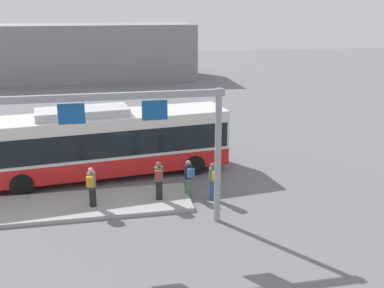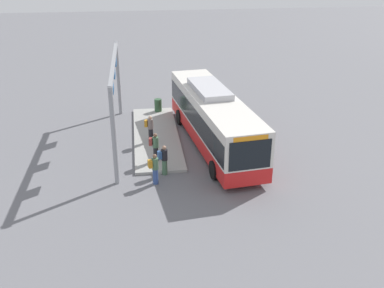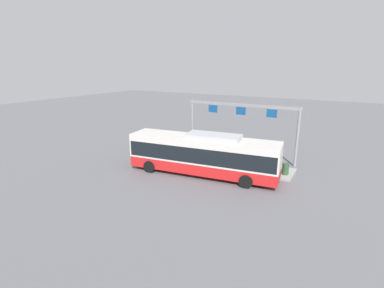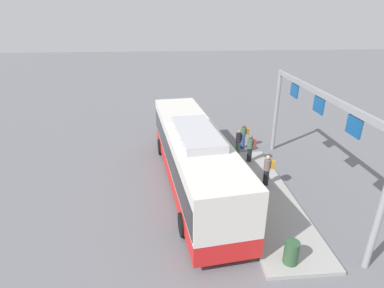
{
  "view_description": "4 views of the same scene",
  "coord_description": "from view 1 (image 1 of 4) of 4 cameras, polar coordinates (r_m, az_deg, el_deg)",
  "views": [
    {
      "loc": [
        0.08,
        -21.15,
        8.04
      ],
      "look_at": [
        4.25,
        -0.36,
        1.5
      ],
      "focal_mm": 42.32,
      "sensor_mm": 36.0,
      "label": 1
    },
    {
      "loc": [
        24.56,
        -4.44,
        11.26
      ],
      "look_at": [
        3.93,
        -1.79,
        1.87
      ],
      "focal_mm": 41.73,
      "sensor_mm": 36.0,
      "label": 2
    },
    {
      "loc": [
        -9.73,
        18.75,
        8.5
      ],
      "look_at": [
        1.97,
        -1.78,
        1.87
      ],
      "focal_mm": 26.07,
      "sensor_mm": 36.0,
      "label": 3
    },
    {
      "loc": [
        -14.0,
        1.21,
        8.41
      ],
      "look_at": [
        2.67,
        -0.19,
        1.19
      ],
      "focal_mm": 28.7,
      "sensor_mm": 36.0,
      "label": 4
    }
  ],
  "objects": [
    {
      "name": "bus_main",
      "position": [
        22.05,
        -11.11,
        0.4
      ],
      "size": [
        12.22,
        3.97,
        3.46
      ],
      "rotation": [
        0.0,
        0.0,
        0.12
      ],
      "color": "red",
      "rests_on": "ground"
    },
    {
      "name": "ground_plane",
      "position": [
        22.63,
        -10.82,
        -3.99
      ],
      "size": [
        120.0,
        120.0,
        0.0
      ],
      "primitive_type": "plane",
      "color": "slate"
    },
    {
      "name": "station_building",
      "position": [
        52.75,
        -13.78,
        11.19
      ],
      "size": [
        24.84,
        8.0,
        6.02
      ],
      "primitive_type": "cube",
      "color": "gray",
      "rests_on": "ground"
    },
    {
      "name": "person_boarding",
      "position": [
        19.31,
        2.67,
        -4.62
      ],
      "size": [
        0.44,
        0.58,
        1.67
      ],
      "rotation": [
        0.0,
        0.0,
        1.84
      ],
      "color": "#334C8C",
      "rests_on": "ground"
    },
    {
      "name": "person_waiting_near",
      "position": [
        19.0,
        -4.2,
        -4.5
      ],
      "size": [
        0.4,
        0.57,
        1.67
      ],
      "rotation": [
        0.0,
        0.0,
        1.39
      ],
      "color": "black",
      "rests_on": "platform_curb"
    },
    {
      "name": "person_waiting_mid",
      "position": [
        19.61,
        -0.44,
        -4.26
      ],
      "size": [
        0.43,
        0.58,
        1.67
      ],
      "rotation": [
        0.0,
        0.0,
        1.83
      ],
      "color": "#476B4C",
      "rests_on": "ground"
    },
    {
      "name": "person_waiting_far",
      "position": [
        18.75,
        -12.52,
        -5.19
      ],
      "size": [
        0.41,
        0.57,
        1.67
      ],
      "rotation": [
        0.0,
        0.0,
        1.36
      ],
      "color": "black",
      "rests_on": "platform_curb"
    },
    {
      "name": "platform_curb",
      "position": [
        19.55,
        -15.15,
        -7.54
      ],
      "size": [
        10.0,
        2.8,
        0.16
      ],
      "primitive_type": "cube",
      "color": "#9E9E99",
      "rests_on": "ground"
    },
    {
      "name": "platform_sign_gantry",
      "position": [
        16.07,
        -14.77,
        1.34
      ],
      "size": [
        10.72,
        0.24,
        5.2
      ],
      "color": "gray",
      "rests_on": "ground"
    }
  ]
}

